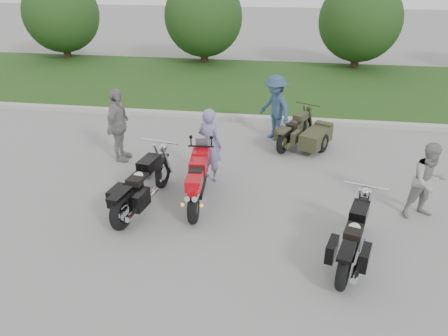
# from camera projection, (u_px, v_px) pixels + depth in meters

# --- Properties ---
(ground) EXTENTS (80.00, 80.00, 0.00)m
(ground) POSITION_uv_depth(u_px,v_px,m) (222.00, 222.00, 8.64)
(ground) COLOR gray
(ground) RESTS_ON ground
(curb) EXTENTS (60.00, 0.30, 0.15)m
(curb) POSITION_uv_depth(u_px,v_px,m) (251.00, 118.00, 13.94)
(curb) COLOR #B0AEA6
(curb) RESTS_ON ground
(grass_strip) EXTENTS (60.00, 8.00, 0.14)m
(grass_strip) POSITION_uv_depth(u_px,v_px,m) (261.00, 84.00, 17.62)
(grass_strip) COLOR #2D531C
(grass_strip) RESTS_ON ground
(tree_far_left) EXTENTS (3.60, 3.60, 4.00)m
(tree_far_left) POSITION_uv_depth(u_px,v_px,m) (61.00, 14.00, 21.04)
(tree_far_left) COLOR #3F2B1C
(tree_far_left) RESTS_ON ground
(tree_mid_left) EXTENTS (3.60, 3.60, 4.00)m
(tree_mid_left) POSITION_uv_depth(u_px,v_px,m) (204.00, 17.00, 20.08)
(tree_mid_left) COLOR #3F2B1C
(tree_mid_left) RESTS_ON ground
(tree_mid_right) EXTENTS (3.60, 3.60, 4.00)m
(tree_mid_right) POSITION_uv_depth(u_px,v_px,m) (360.00, 20.00, 19.11)
(tree_mid_right) COLOR #3F2B1C
(tree_mid_right) RESTS_ON ground
(sportbike_red) EXTENTS (0.45, 2.09, 0.99)m
(sportbike_red) POSITION_uv_depth(u_px,v_px,m) (197.00, 180.00, 9.01)
(sportbike_red) COLOR black
(sportbike_red) RESTS_ON ground
(cruiser_left) EXTENTS (0.59, 2.47, 0.96)m
(cruiser_left) POSITION_uv_depth(u_px,v_px,m) (141.00, 188.00, 8.92)
(cruiser_left) COLOR black
(cruiser_left) RESTS_ON ground
(cruiser_right) EXTENTS (0.78, 2.24, 0.88)m
(cruiser_right) POSITION_uv_depth(u_px,v_px,m) (353.00, 240.00, 7.35)
(cruiser_right) COLOR black
(cruiser_right) RESTS_ON ground
(cruiser_sidecar) EXTENTS (1.54, 2.00, 0.82)m
(cruiser_sidecar) POSITION_uv_depth(u_px,v_px,m) (307.00, 135.00, 11.80)
(cruiser_sidecar) COLOR black
(cruiser_sidecar) RESTS_ON ground
(person_stripe) EXTENTS (0.75, 0.64, 1.73)m
(person_stripe) POSITION_uv_depth(u_px,v_px,m) (210.00, 145.00, 9.96)
(person_stripe) COLOR #7E7AA6
(person_stripe) RESTS_ON ground
(person_grey) EXTENTS (0.93, 0.82, 1.59)m
(person_grey) POSITION_uv_depth(u_px,v_px,m) (428.00, 181.00, 8.52)
(person_grey) COLOR #979893
(person_grey) RESTS_ON ground
(person_denim) EXTENTS (1.30, 1.35, 1.84)m
(person_denim) POSITION_uv_depth(u_px,v_px,m) (275.00, 108.00, 12.20)
(person_denim) COLOR #304966
(person_denim) RESTS_ON ground
(person_back) EXTENTS (0.49, 1.11, 1.87)m
(person_back) POSITION_uv_depth(u_px,v_px,m) (118.00, 125.00, 10.90)
(person_back) COLOR gray
(person_back) RESTS_ON ground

